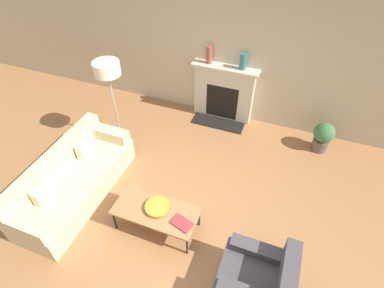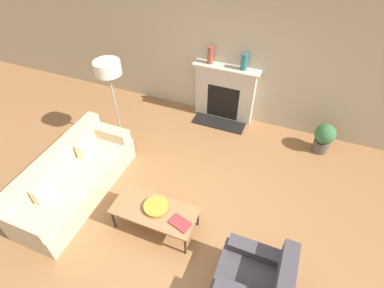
{
  "view_description": "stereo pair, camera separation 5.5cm",
  "coord_description": "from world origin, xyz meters",
  "px_view_note": "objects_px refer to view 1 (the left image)",
  "views": [
    {
      "loc": [
        1.08,
        -2.27,
        4.01
      ],
      "look_at": [
        -0.29,
        1.33,
        0.45
      ],
      "focal_mm": 28.0,
      "sensor_mm": 36.0,
      "label": 1
    },
    {
      "loc": [
        1.14,
        -2.25,
        4.01
      ],
      "look_at": [
        -0.29,
        1.33,
        0.45
      ],
      "focal_mm": 28.0,
      "sensor_mm": 36.0,
      "label": 2
    }
  ],
  "objects_px": {
    "couch": "(73,181)",
    "bowl": "(157,207)",
    "book": "(182,223)",
    "fireplace": "(223,93)",
    "coffee_table": "(156,211)",
    "mantel_vase_center_left": "(243,61)",
    "mantel_vase_left": "(209,55)",
    "potted_plant": "(323,136)",
    "armchair_near": "(258,280)",
    "floor_lamp": "(108,75)"
  },
  "relations": [
    {
      "from": "armchair_near",
      "to": "coffee_table",
      "type": "xyz_separation_m",
      "value": [
        -1.58,
        0.4,
        0.1
      ]
    },
    {
      "from": "armchair_near",
      "to": "mantel_vase_left",
      "type": "height_order",
      "value": "mantel_vase_left"
    },
    {
      "from": "couch",
      "to": "coffee_table",
      "type": "height_order",
      "value": "couch"
    },
    {
      "from": "coffee_table",
      "to": "mantel_vase_center_left",
      "type": "distance_m",
      "value": 3.18
    },
    {
      "from": "couch",
      "to": "potted_plant",
      "type": "distance_m",
      "value": 4.49
    },
    {
      "from": "bowl",
      "to": "mantel_vase_center_left",
      "type": "bearing_deg",
      "value": 81.9
    },
    {
      "from": "couch",
      "to": "potted_plant",
      "type": "height_order",
      "value": "couch"
    },
    {
      "from": "armchair_near",
      "to": "book",
      "type": "xyz_separation_m",
      "value": [
        -1.14,
        0.33,
        0.14
      ]
    },
    {
      "from": "floor_lamp",
      "to": "mantel_vase_left",
      "type": "distance_m",
      "value": 1.97
    },
    {
      "from": "bowl",
      "to": "mantel_vase_left",
      "type": "xyz_separation_m",
      "value": [
        -0.25,
        2.96,
        0.92
      ]
    },
    {
      "from": "fireplace",
      "to": "mantel_vase_center_left",
      "type": "height_order",
      "value": "mantel_vase_center_left"
    },
    {
      "from": "armchair_near",
      "to": "fireplace",
      "type": "bearing_deg",
      "value": -156.57
    },
    {
      "from": "mantel_vase_center_left",
      "to": "coffee_table",
      "type": "bearing_deg",
      "value": -98.19
    },
    {
      "from": "fireplace",
      "to": "couch",
      "type": "xyz_separation_m",
      "value": [
        -1.64,
        -2.89,
        -0.28
      ]
    },
    {
      "from": "mantel_vase_left",
      "to": "fireplace",
      "type": "bearing_deg",
      "value": -2.3
    },
    {
      "from": "book",
      "to": "mantel_vase_center_left",
      "type": "bearing_deg",
      "value": 105.94
    },
    {
      "from": "potted_plant",
      "to": "armchair_near",
      "type": "bearing_deg",
      "value": -100.93
    },
    {
      "from": "couch",
      "to": "book",
      "type": "distance_m",
      "value": 1.98
    },
    {
      "from": "coffee_table",
      "to": "book",
      "type": "relative_size",
      "value": 3.78
    },
    {
      "from": "mantel_vase_center_left",
      "to": "book",
      "type": "bearing_deg",
      "value": -89.98
    },
    {
      "from": "fireplace",
      "to": "mantel_vase_center_left",
      "type": "distance_m",
      "value": 0.84
    },
    {
      "from": "bowl",
      "to": "fireplace",
      "type": "bearing_deg",
      "value": 88.11
    },
    {
      "from": "fireplace",
      "to": "armchair_near",
      "type": "relative_size",
      "value": 1.54
    },
    {
      "from": "couch",
      "to": "bowl",
      "type": "xyz_separation_m",
      "value": [
        1.54,
        -0.06,
        0.15
      ]
    },
    {
      "from": "floor_lamp",
      "to": "mantel_vase_left",
      "type": "relative_size",
      "value": 4.98
    },
    {
      "from": "couch",
      "to": "floor_lamp",
      "type": "relative_size",
      "value": 1.32
    },
    {
      "from": "armchair_near",
      "to": "book",
      "type": "height_order",
      "value": "armchair_near"
    },
    {
      "from": "couch",
      "to": "mantel_vase_left",
      "type": "relative_size",
      "value": 6.58
    },
    {
      "from": "couch",
      "to": "armchair_near",
      "type": "height_order",
      "value": "armchair_near"
    },
    {
      "from": "coffee_table",
      "to": "floor_lamp",
      "type": "bearing_deg",
      "value": 135.23
    },
    {
      "from": "couch",
      "to": "mantel_vase_left",
      "type": "distance_m",
      "value": 3.35
    },
    {
      "from": "armchair_near",
      "to": "mantel_vase_left",
      "type": "relative_size",
      "value": 2.56
    },
    {
      "from": "coffee_table",
      "to": "mantel_vase_center_left",
      "type": "bearing_deg",
      "value": 81.81
    },
    {
      "from": "coffee_table",
      "to": "mantel_vase_left",
      "type": "bearing_deg",
      "value": 94.57
    },
    {
      "from": "coffee_table",
      "to": "mantel_vase_center_left",
      "type": "relative_size",
      "value": 3.96
    },
    {
      "from": "couch",
      "to": "fireplace",
      "type": "bearing_deg",
      "value": -29.57
    },
    {
      "from": "fireplace",
      "to": "potted_plant",
      "type": "distance_m",
      "value": 2.1
    },
    {
      "from": "book",
      "to": "mantel_vase_left",
      "type": "xyz_separation_m",
      "value": [
        -0.67,
        3.07,
        0.94
      ]
    },
    {
      "from": "floor_lamp",
      "to": "mantel_vase_center_left",
      "type": "bearing_deg",
      "value": 36.45
    },
    {
      "from": "book",
      "to": "bowl",
      "type": "bearing_deg",
      "value": -178.58
    },
    {
      "from": "floor_lamp",
      "to": "potted_plant",
      "type": "xyz_separation_m",
      "value": [
        3.71,
        1.11,
        -1.11
      ]
    },
    {
      "from": "bowl",
      "to": "mantel_vase_left",
      "type": "relative_size",
      "value": 1.06
    },
    {
      "from": "mantel_vase_left",
      "to": "potted_plant",
      "type": "height_order",
      "value": "mantel_vase_left"
    },
    {
      "from": "coffee_table",
      "to": "armchair_near",
      "type": "bearing_deg",
      "value": -14.23
    },
    {
      "from": "bowl",
      "to": "mantel_vase_center_left",
      "type": "distance_m",
      "value": 3.13
    },
    {
      "from": "couch",
      "to": "floor_lamp",
      "type": "height_order",
      "value": "floor_lamp"
    },
    {
      "from": "bowl",
      "to": "floor_lamp",
      "type": "relative_size",
      "value": 0.21
    },
    {
      "from": "armchair_near",
      "to": "mantel_vase_left",
      "type": "xyz_separation_m",
      "value": [
        -1.81,
        3.4,
        1.08
      ]
    },
    {
      "from": "fireplace",
      "to": "mantel_vase_center_left",
      "type": "bearing_deg",
      "value": 2.47
    },
    {
      "from": "floor_lamp",
      "to": "mantel_vase_center_left",
      "type": "relative_size",
      "value": 5.41
    }
  ]
}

